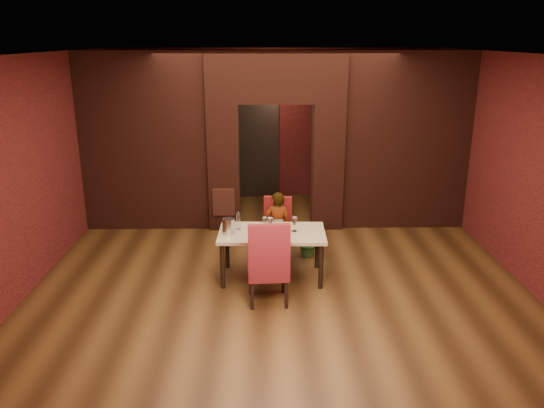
% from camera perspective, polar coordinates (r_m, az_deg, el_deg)
% --- Properties ---
extents(floor, '(8.00, 8.00, 0.00)m').
position_cam_1_polar(floor, '(8.22, 0.71, -7.01)').
color(floor, '#4E2F13').
rests_on(floor, ground).
extents(ceiling, '(7.00, 8.00, 0.04)m').
position_cam_1_polar(ceiling, '(7.48, 0.81, 15.89)').
color(ceiling, silver).
rests_on(ceiling, ground).
extents(wall_back, '(7.00, 0.04, 3.20)m').
position_cam_1_polar(wall_back, '(11.62, 0.18, 8.57)').
color(wall_back, maroon).
rests_on(wall_back, ground).
extents(wall_front, '(7.00, 0.04, 3.20)m').
position_cam_1_polar(wall_front, '(3.93, 2.48, -10.08)').
color(wall_front, maroon).
rests_on(wall_front, ground).
extents(wall_left, '(0.04, 8.00, 3.20)m').
position_cam_1_polar(wall_left, '(8.36, -24.03, 3.46)').
color(wall_left, maroon).
rests_on(wall_left, ground).
extents(wall_right, '(0.04, 8.00, 3.20)m').
position_cam_1_polar(wall_right, '(8.54, 24.98, 3.62)').
color(wall_right, maroon).
rests_on(wall_right, ground).
extents(pillar_left, '(0.55, 0.55, 2.30)m').
position_cam_1_polar(pillar_left, '(9.77, -5.19, 4.06)').
color(pillar_left, maroon).
rests_on(pillar_left, ground).
extents(pillar_right, '(0.55, 0.55, 2.30)m').
position_cam_1_polar(pillar_right, '(9.81, 5.98, 4.10)').
color(pillar_right, maroon).
rests_on(pillar_right, ground).
extents(lintel, '(2.45, 0.55, 0.90)m').
position_cam_1_polar(lintel, '(9.50, 0.43, 13.53)').
color(lintel, maroon).
rests_on(lintel, ground).
extents(wing_wall_left, '(2.28, 0.35, 3.20)m').
position_cam_1_polar(wing_wall_left, '(9.88, -13.51, 6.48)').
color(wing_wall_left, maroon).
rests_on(wing_wall_left, ground).
extents(wing_wall_right, '(2.28, 0.35, 3.20)m').
position_cam_1_polar(wing_wall_right, '(9.99, 14.18, 6.54)').
color(wing_wall_right, maroon).
rests_on(wing_wall_right, ground).
extents(vent_panel, '(0.40, 0.03, 0.50)m').
position_cam_1_polar(vent_panel, '(9.64, -5.21, 0.18)').
color(vent_panel, '#A94A31').
rests_on(vent_panel, ground).
extents(rear_door, '(0.90, 0.08, 2.10)m').
position_cam_1_polar(rear_door, '(11.66, -1.80, 5.84)').
color(rear_door, black).
rests_on(rear_door, ground).
extents(rear_door_frame, '(1.02, 0.04, 2.22)m').
position_cam_1_polar(rear_door_frame, '(11.62, -1.80, 5.80)').
color(rear_door_frame, black).
rests_on(rear_door_frame, ground).
extents(dining_table, '(1.56, 0.90, 0.72)m').
position_cam_1_polar(dining_table, '(7.81, -0.01, -5.47)').
color(dining_table, tan).
rests_on(dining_table, ground).
extents(chair_far, '(0.49, 0.49, 0.99)m').
position_cam_1_polar(chair_far, '(8.41, 0.54, -2.79)').
color(chair_far, maroon).
rests_on(chair_far, ground).
extents(chair_near, '(0.57, 0.57, 1.18)m').
position_cam_1_polar(chair_near, '(7.05, -0.43, -6.11)').
color(chair_near, maroon).
rests_on(chair_near, ground).
extents(person_seated, '(0.44, 0.31, 1.14)m').
position_cam_1_polar(person_seated, '(8.30, 0.60, -2.50)').
color(person_seated, white).
rests_on(person_seated, ground).
extents(wine_glass_a, '(0.08, 0.08, 0.19)m').
position_cam_1_polar(wine_glass_a, '(7.74, -0.79, -2.11)').
color(wine_glass_a, silver).
rests_on(wine_glass_a, dining_table).
extents(wine_glass_b, '(0.09, 0.09, 0.22)m').
position_cam_1_polar(wine_glass_b, '(7.62, -0.21, -2.29)').
color(wine_glass_b, white).
rests_on(wine_glass_b, dining_table).
extents(wine_glass_c, '(0.09, 0.09, 0.21)m').
position_cam_1_polar(wine_glass_c, '(7.67, 2.43, -2.19)').
color(wine_glass_c, silver).
rests_on(wine_glass_c, dining_table).
extents(tasting_sheet, '(0.34, 0.31, 0.00)m').
position_cam_1_polar(tasting_sheet, '(7.58, -1.35, -3.28)').
color(tasting_sheet, white).
rests_on(tasting_sheet, dining_table).
extents(wine_bucket, '(0.18, 0.18, 0.22)m').
position_cam_1_polar(wine_bucket, '(7.61, -4.70, -2.37)').
color(wine_bucket, '#B1B0B8').
rests_on(wine_bucket, dining_table).
extents(water_bottle, '(0.06, 0.06, 0.27)m').
position_cam_1_polar(water_bottle, '(7.76, -3.64, -1.77)').
color(water_bottle, silver).
rests_on(water_bottle, dining_table).
extents(potted_plant, '(0.53, 0.51, 0.46)m').
position_cam_1_polar(potted_plant, '(8.64, 3.94, -4.14)').
color(potted_plant, '#2B6528').
rests_on(potted_plant, ground).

